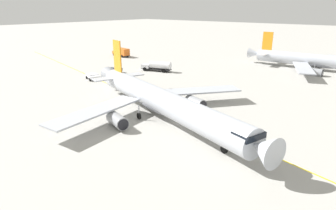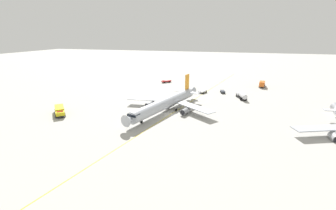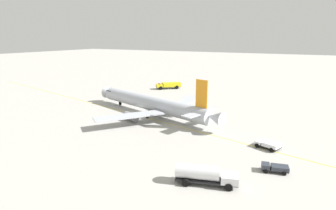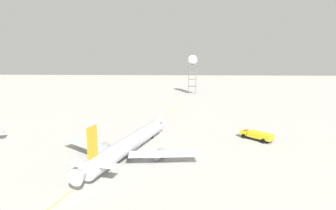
{
  "view_description": "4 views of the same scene",
  "coord_description": "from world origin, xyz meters",
  "views": [
    {
      "loc": [
        -26.5,
        35.07,
        17.67
      ],
      "look_at": [
        -0.68,
        4.43,
        3.95
      ],
      "focal_mm": 30.64,
      "sensor_mm": 36.0,
      "label": 1
    },
    {
      "loc": [
        -75.53,
        -21.91,
        27.51
      ],
      "look_at": [
        3.21,
        0.74,
        2.39
      ],
      "focal_mm": 24.96,
      "sensor_mm": 36.0,
      "label": 2
    },
    {
      "loc": [
        41.11,
        -59.33,
        20.68
      ],
      "look_at": [
        6.54,
        4.34,
        2.44
      ],
      "focal_mm": 29.19,
      "sensor_mm": 36.0,
      "label": 3
    },
    {
      "loc": [
        70.4,
        13.95,
        24.58
      ],
      "look_at": [
        -46.57,
        8.73,
        4.16
      ],
      "focal_mm": 29.85,
      "sensor_mm": 36.0,
      "label": 4
    }
  ],
  "objects": [
    {
      "name": "ops_pickup_truck",
      "position": [
        53.76,
        16.23,
        0.81
      ],
      "size": [
        5.46,
        5.32,
        1.41
      ],
      "rotation": [
        0.0,
        0.0,
        2.38
      ],
      "color": "#232326",
      "rests_on": "ground_plane"
    },
    {
      "name": "pushback_tug_truck",
      "position": [
        34.81,
        -7.67,
        0.81
      ],
      "size": [
        4.98,
        3.95,
        1.3
      ],
      "rotation": [
        0.0,
        0.0,
        2.81
      ],
      "color": "#232326",
      "rests_on": "ground_plane"
    },
    {
      "name": "fire_tender_truck",
      "position": [
        -10.65,
        36.81,
        1.54
      ],
      "size": [
        9.26,
        8.81,
        2.5
      ],
      "rotation": [
        0.0,
        0.0,
        3.88
      ],
      "color": "#232326",
      "rests_on": "ground_plane"
    },
    {
      "name": "ground_plane",
      "position": [
        0.0,
        0.0,
        0.0
      ],
      "size": [
        600.0,
        600.0,
        0.0
      ],
      "primitive_type": "plane",
      "color": "#ADAAA3"
    },
    {
      "name": "fuel_tanker_truck",
      "position": [
        28.73,
        -25.7,
        1.57
      ],
      "size": [
        9.16,
        4.89,
        2.87
      ],
      "rotation": [
        0.0,
        0.0,
        0.3
      ],
      "color": "#232326",
      "rests_on": "ground_plane"
    },
    {
      "name": "baggage_truck_truck",
      "position": [
        37.19,
        -17.04,
        0.71
      ],
      "size": [
        4.28,
        2.68,
        1.22
      ],
      "rotation": [
        0.0,
        0.0,
        3.38
      ],
      "color": "#232326",
      "rests_on": "ground_plane"
    },
    {
      "name": "taxiway_centreline",
      "position": [
        3.43,
        -1.92,
        0.0
      ],
      "size": [
        181.18,
        38.61,
        0.01
      ],
      "rotation": [
        0.0,
        0.0,
        2.93
      ],
      "color": "yellow",
      "rests_on": "ground_plane"
    },
    {
      "name": "catering_truck_truck",
      "position": [
        56.57,
        -36.46,
        1.67
      ],
      "size": [
        8.75,
        3.79,
        3.1
      ],
      "rotation": [
        0.0,
        0.0,
        6.13
      ],
      "color": "#232326",
      "rests_on": "ground_plane"
    },
    {
      "name": "airliner_main",
      "position": [
        3.53,
        1.41,
        2.91
      ],
      "size": [
        43.62,
        35.89,
        11.35
      ],
      "rotation": [
        0.0,
        0.0,
        2.86
      ],
      "color": "#B2B7C1",
      "rests_on": "ground_plane"
    }
  ]
}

